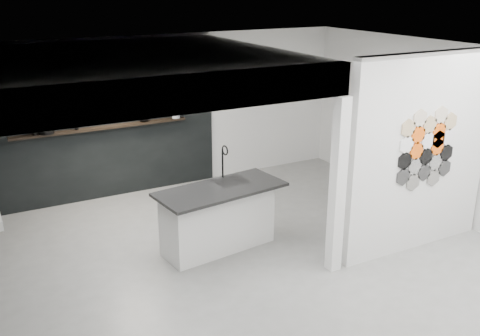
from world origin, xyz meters
name	(u,v)px	position (x,y,z in m)	size (l,w,h in m)	color
floor	(244,251)	(0.00, 0.00, -0.01)	(7.00, 6.00, 0.01)	slate
partition_panel	(420,154)	(2.23, -1.00, 1.40)	(2.45, 0.15, 2.80)	silver
bay_clad_back	(95,134)	(-1.30, 2.97, 1.18)	(4.40, 0.04, 2.35)	black
bulkhead	(122,70)	(-1.30, 1.00, 2.55)	(4.40, 4.00, 0.40)	silver
corner_column	(338,187)	(0.82, -1.00, 1.18)	(0.16, 0.16, 2.35)	silver
fascia_beam	(176,95)	(-1.30, -0.92, 2.55)	(4.40, 0.16, 0.40)	silver
display_shelf	(102,128)	(-1.20, 2.87, 1.30)	(3.00, 0.15, 0.04)	black
kitchen_island	(218,217)	(-0.28, 0.26, 0.49)	(1.89, 1.02, 1.46)	silver
stockpot	(46,127)	(-2.11, 2.87, 1.42)	(0.25, 0.25, 0.20)	black
kettle	(144,118)	(-0.46, 2.87, 1.39)	(0.17, 0.17, 0.15)	black
glass_bowl	(176,115)	(0.15, 2.87, 1.37)	(0.15, 0.15, 0.11)	gray
glass_vase	(176,114)	(0.15, 2.87, 1.39)	(0.10, 0.10, 0.13)	gray
bottle_dark	(76,125)	(-1.62, 2.87, 1.39)	(0.06, 0.06, 0.15)	black
utensil_cup	(35,131)	(-2.28, 2.87, 1.38)	(0.09, 0.09, 0.11)	black
hex_tile_cluster	(427,148)	(2.26, -1.09, 1.50)	(1.04, 0.02, 1.16)	#2D2D2D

